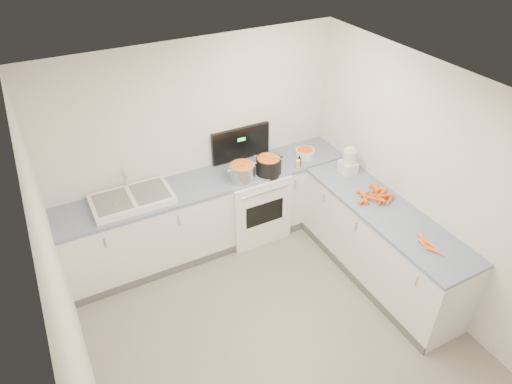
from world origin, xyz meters
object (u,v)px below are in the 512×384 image
extract_bottle (299,162)px  black_pot (269,166)px  steel_pot (242,173)px  food_processor (348,162)px  mixing_bowl (305,154)px  sink (132,199)px  spice_jar (298,165)px  stove (252,201)px

extract_bottle → black_pot: bearing=173.4°
steel_pot → food_processor: food_processor is taller
black_pot → food_processor: food_processor is taller
steel_pot → food_processor: 1.26m
steel_pot → mixing_bowl: 0.92m
sink → spice_jar: bearing=-7.2°
stove → extract_bottle: (0.54, -0.20, 0.52)m
mixing_bowl → sink: bearing=178.1°
stove → spice_jar: bearing=-24.6°
steel_pot → spice_jar: (0.70, -0.09, -0.04)m
steel_pot → food_processor: size_ratio=0.89×
extract_bottle → spice_jar: bearing=-147.0°
black_pot → food_processor: size_ratio=0.91×
food_processor → sink: bearing=165.9°
sink → mixing_bowl: sink is taller
stove → food_processor: stove is taller
mixing_bowl → spice_jar: bearing=-141.1°
spice_jar → food_processor: food_processor is taller
steel_pot → extract_bottle: 0.75m
steel_pot → food_processor: (1.17, -0.45, 0.05)m
sink → black_pot: bearing=-6.2°
black_pot → extract_bottle: 0.41m
stove → steel_pot: 0.61m
steel_pot → black_pot: 0.34m
spice_jar → sink: bearing=172.8°
sink → black_pot: size_ratio=2.84×
mixing_bowl → spice_jar: mixing_bowl is taller
black_pot → sink: bearing=173.8°
mixing_bowl → extract_bottle: (-0.17, -0.15, 0.00)m
stove → spice_jar: (0.50, -0.23, 0.51)m
mixing_bowl → stove: bearing=175.4°
sink → steel_pot: 1.26m
black_pot → mixing_bowl: 0.58m
extract_bottle → food_processor: food_processor is taller
spice_jar → black_pot: bearing=168.5°
steel_pot → extract_bottle: bearing=-4.8°
sink → food_processor: size_ratio=2.59×
sink → steel_pot: size_ratio=2.92×
mixing_bowl → food_processor: bearing=-64.4°
stove → spice_jar: size_ratio=14.94×
steel_pot → mixing_bowl: (0.92, 0.08, -0.03)m
sink → extract_bottle: 2.01m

